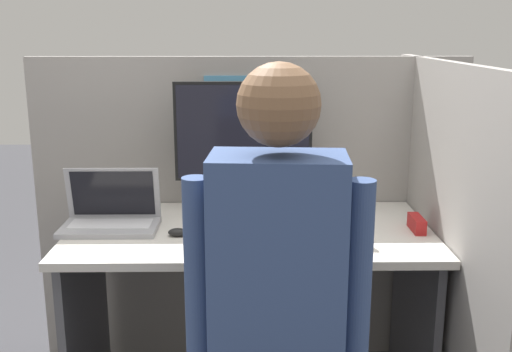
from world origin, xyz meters
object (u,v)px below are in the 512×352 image
object	(u,v)px
laptop	(111,217)
person	(280,304)
monitor	(243,137)
paper_box	(244,204)
stapler	(417,224)
carrot_toy	(293,240)

from	to	relation	value
laptop	person	bearing A→B (deg)	-53.83
person	monitor	bearing A→B (deg)	95.46
person	laptop	bearing A→B (deg)	126.17
paper_box	person	xyz separation A→B (m)	(0.10, -1.01, 0.04)
stapler	paper_box	bearing A→B (deg)	160.59
laptop	carrot_toy	distance (m)	0.72
stapler	person	xyz separation A→B (m)	(-0.56, -0.78, 0.05)
monitor	laptop	xyz separation A→B (m)	(-0.51, -0.19, -0.27)
laptop	carrot_toy	world-z (taller)	laptop
carrot_toy	person	size ratio (longest dim) A/B	0.11
monitor	person	world-z (taller)	person
monitor	person	distance (m)	1.05
paper_box	laptop	xyz separation A→B (m)	(-0.51, -0.18, 0.01)
paper_box	monitor	size ratio (longest dim) A/B	0.55
monitor	carrot_toy	size ratio (longest dim) A/B	3.55
monitor	person	xyz separation A→B (m)	(0.10, -1.02, -0.24)
paper_box	stapler	world-z (taller)	paper_box
monitor	stapler	size ratio (longest dim) A/B	4.30
stapler	monitor	bearing A→B (deg)	160.37
paper_box	carrot_toy	bearing A→B (deg)	-65.84
stapler	person	size ratio (longest dim) A/B	0.09
paper_box	person	bearing A→B (deg)	-84.53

